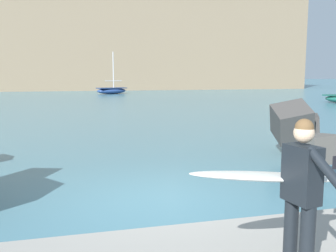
{
  "coord_description": "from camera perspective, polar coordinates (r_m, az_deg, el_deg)",
  "views": [
    {
      "loc": [
        -1.46,
        -6.86,
        2.45
      ],
      "look_at": [
        0.39,
        0.5,
        1.4
      ],
      "focal_mm": 39.44,
      "sensor_mm": 36.0,
      "label": 1
    }
  ],
  "objects": [
    {
      "name": "ground_plane",
      "position": [
        7.43,
        -2.02,
        -11.39
      ],
      "size": [
        400.0,
        400.0,
        0.0
      ],
      "primitive_type": "plane",
      "color": "#42707F"
    },
    {
      "name": "surfer_with_board",
      "position": [
        4.16,
        18.52,
        -8.91
      ],
      "size": [
        2.12,
        1.3,
        1.78
      ],
      "color": "black",
      "rests_on": "walkway_path"
    },
    {
      "name": "boat_mid_left",
      "position": [
        48.92,
        -8.7,
        5.47
      ],
      "size": [
        4.4,
        3.08,
        5.44
      ],
      "color": "navy",
      "rests_on": "ground"
    },
    {
      "name": "headland_bluff",
      "position": [
        81.62,
        -18.54,
        11.89
      ],
      "size": [
        93.69,
        45.68,
        17.39
      ],
      "color": "#847056",
      "rests_on": "ground"
    }
  ]
}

